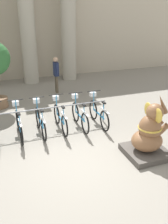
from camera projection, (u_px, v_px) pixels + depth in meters
ground_plane at (78, 160)px, 6.44m from camera, size 60.00×60.00×0.00m
building_facade at (24, 20)px, 12.71m from camera, size 20.00×0.20×6.00m
column_middle at (28, 30)px, 12.00m from camera, size 0.95×0.95×5.16m
column_right at (68, 28)px, 12.63m from camera, size 0.95×0.95×5.16m
bike_rack at (28, 114)px, 7.59m from camera, size 5.09×0.05×0.77m
bicycle_3 at (19, 124)px, 7.46m from camera, size 0.48×1.64×1.05m
bicycle_4 at (40, 121)px, 7.67m from camera, size 0.48×1.64×1.05m
bicycle_5 at (60, 117)px, 7.91m from camera, size 0.48×1.64×1.05m
bicycle_6 at (80, 115)px, 8.07m from camera, size 0.48×1.64×1.05m
bicycle_7 at (98, 113)px, 8.25m from camera, size 0.48×1.64×1.05m
elephant_statue at (149, 136)px, 6.46m from camera, size 1.08×1.08×1.68m
person_pedestrian at (56, 72)px, 11.10m from camera, size 0.22×0.47×1.63m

